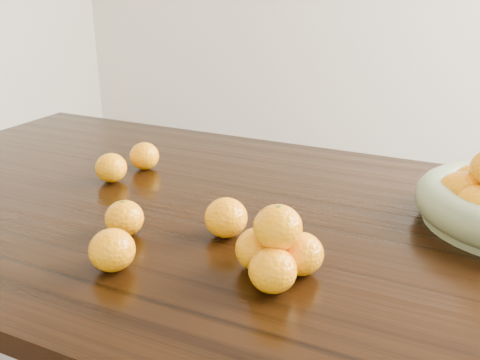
% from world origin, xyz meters
% --- Properties ---
extents(dining_table, '(2.00, 1.00, 0.75)m').
position_xyz_m(dining_table, '(0.00, 0.00, 0.66)').
color(dining_table, black).
rests_on(dining_table, ground).
extents(orange_pyramid, '(0.15, 0.14, 0.13)m').
position_xyz_m(orange_pyramid, '(0.11, -0.20, 0.80)').
color(orange_pyramid, '#FF9F07').
rests_on(orange_pyramid, dining_table).
extents(loose_orange_0, '(0.07, 0.07, 0.07)m').
position_xyz_m(loose_orange_0, '(-0.20, -0.19, 0.78)').
color(loose_orange_0, '#FF9F07').
rests_on(loose_orange_0, dining_table).
extents(loose_orange_1, '(0.08, 0.08, 0.07)m').
position_xyz_m(loose_orange_1, '(-0.14, -0.30, 0.79)').
color(loose_orange_1, '#FF9F07').
rests_on(loose_orange_1, dining_table).
extents(loose_orange_2, '(0.08, 0.08, 0.08)m').
position_xyz_m(loose_orange_2, '(-0.03, -0.11, 0.79)').
color(loose_orange_2, '#FF9F07').
rests_on(loose_orange_2, dining_table).
extents(loose_orange_3, '(0.07, 0.07, 0.07)m').
position_xyz_m(loose_orange_3, '(-0.38, 0.14, 0.78)').
color(loose_orange_3, '#FF9F07').
rests_on(loose_orange_3, dining_table).
extents(loose_orange_4, '(0.07, 0.07, 0.07)m').
position_xyz_m(loose_orange_4, '(-0.40, 0.03, 0.78)').
color(loose_orange_4, '#FF9F07').
rests_on(loose_orange_4, dining_table).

